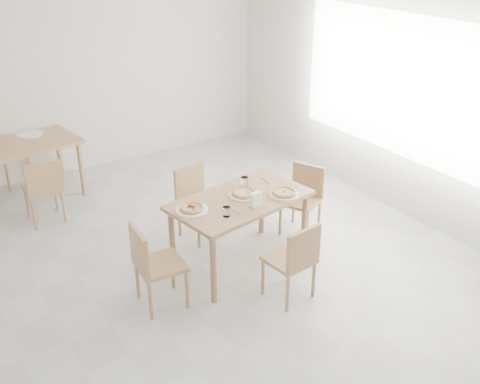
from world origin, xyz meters
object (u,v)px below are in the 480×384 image
chair_south (295,257)px  plate_empty (30,134)px  plate_margherita (284,194)px  second_table (19,151)px  chair_east (304,194)px  plate_mushroom (244,195)px  tumbler_a (226,212)px  napkin_holder (256,200)px  pizza_mushroom (244,193)px  tumbler_b (244,182)px  main_table (240,207)px  chair_west (152,261)px  chair_back_n (2,149)px  chair_north (196,197)px  plate_pepperoni (192,210)px  pizza_margherita (284,192)px  pizza_pepperoni (192,208)px  chair_back_s (44,187)px

chair_south → plate_empty: chair_south is taller
plate_margherita → second_table: 3.42m
chair_east → plate_mushroom: bearing=-104.3°
tumbler_a → napkin_holder: (0.34, 0.01, 0.02)m
chair_east → second_table: bearing=-160.8°
pizza_mushroom → tumbler_b: tumbler_b is taller
main_table → tumbler_a: size_ratio=15.81×
plate_mushroom → plate_empty: bearing=114.2°
main_table → chair_east: (0.98, 0.21, -0.21)m
pizza_mushroom → tumbler_b: bearing=55.4°
chair_west → tumbler_a: bearing=-91.1°
main_table → plate_empty: size_ratio=4.63×
tumbler_a → chair_back_n: tumbler_a is taller
second_table → chair_back_n: 0.72m
chair_north → plate_pepperoni: chair_north is taller
pizza_margherita → pizza_mushroom: 0.40m
chair_west → pizza_pepperoni: chair_west is taller
plate_mushroom → pizza_margherita: 0.40m
pizza_mushroom → pizza_pepperoni: size_ratio=0.92×
pizza_mushroom → tumbler_a: 0.45m
chair_south → plate_mushroom: (-0.03, 0.80, 0.30)m
plate_mushroom → plate_pepperoni: size_ratio=1.01×
plate_pepperoni → chair_back_n: size_ratio=0.37×
plate_mushroom → pizza_pepperoni: size_ratio=1.08×
chair_east → chair_back_n: bearing=-166.9°
main_table → tumbler_a: bearing=-151.1°
plate_margherita → main_table: bearing=155.8°
chair_west → napkin_holder: size_ratio=5.72×
second_table → chair_back_n: chair_back_n is taller
second_table → chair_south: bearing=-73.4°
chair_west → main_table: bearing=-76.3°
tumbler_a → napkin_holder: bearing=1.6°
napkin_holder → second_table: bearing=111.2°
plate_pepperoni → plate_empty: size_ratio=0.96×
plate_mushroom → tumbler_b: 0.22m
plate_pepperoni → pizza_mushroom: size_ratio=1.16×
chair_south → chair_back_n: chair_back_n is taller
chair_south → chair_west: bearing=-35.1°
chair_west → napkin_holder: bearing=-88.7°
chair_east → chair_back_s: bearing=-151.5°
plate_mushroom → plate_empty: 3.20m
plate_mushroom → pizza_pepperoni: 0.58m
chair_north → plate_mushroom: 0.82m
pizza_mushroom → napkin_holder: bearing=-96.2°
pizza_pepperoni → plate_empty: bearing=104.0°
pizza_pepperoni → tumbler_b: 0.73m
chair_west → chair_east: (2.02, 0.37, -0.03)m
main_table → chair_west: size_ratio=1.78×
plate_pepperoni → plate_empty: 3.01m
tumbler_a → plate_empty: tumbler_a is taller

